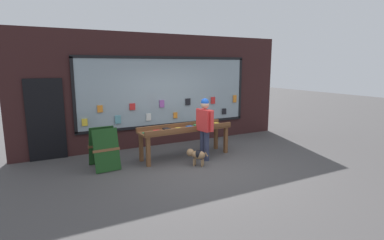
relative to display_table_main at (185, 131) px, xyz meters
The scene contains 6 objects.
ground_plane 1.09m from the display_table_main, 90.02° to the right, with size 40.00×40.00×0.00m, color #474444.
shopfront_facade 1.83m from the display_table_main, 91.17° to the left, with size 8.40×0.29×3.34m.
display_table_main is the anchor object (origin of this frame).
person_browsing 0.62m from the display_table_main, 56.25° to the right, with size 0.29×0.63×1.60m.
small_dog 0.89m from the display_table_main, 95.53° to the right, with size 0.43×0.44×0.41m.
sandwich_board_sign 2.12m from the display_table_main, behind, with size 0.65×0.77×0.97m.
Camera 1 is at (-3.44, -6.09, 2.41)m, focal length 28.00 mm.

